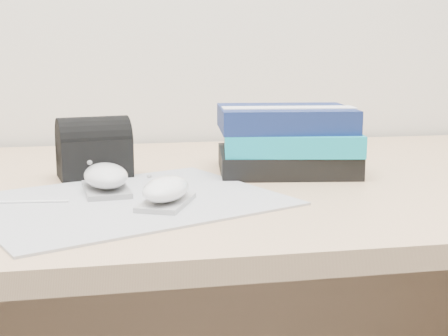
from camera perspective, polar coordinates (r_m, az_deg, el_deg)
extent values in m
cube|color=tan|center=(1.04, 2.19, -1.56)|extent=(1.60, 0.80, 0.03)
cube|color=tan|center=(1.51, -1.20, -12.08)|extent=(1.52, 0.03, 0.35)
cube|color=gray|center=(0.88, -8.83, -2.99)|extent=(0.49, 0.44, 0.00)
cube|color=gray|center=(0.93, -10.72, -1.92)|extent=(0.07, 0.12, 0.01)
ellipsoid|color=silver|center=(0.92, -10.76, -0.68)|extent=(0.07, 0.12, 0.03)
ellipsoid|color=gray|center=(0.92, -12.18, 0.49)|extent=(0.01, 0.01, 0.01)
cube|color=#A3A3A6|center=(0.84, -5.31, -3.14)|extent=(0.09, 0.12, 0.01)
ellipsoid|color=white|center=(0.84, -5.33, -1.91)|extent=(0.09, 0.12, 0.03)
ellipsoid|color=gray|center=(0.83, -6.86, -0.75)|extent=(0.01, 0.01, 0.01)
cube|color=black|center=(1.08, 5.70, 0.65)|extent=(0.25, 0.21, 0.04)
cube|color=#109DB6|center=(1.07, 6.05, 2.53)|extent=(0.25, 0.21, 0.04)
cube|color=navy|center=(1.07, 5.57, 4.54)|extent=(0.24, 0.20, 0.04)
cube|color=white|center=(1.05, 5.94, 5.51)|extent=(0.23, 0.07, 0.00)
cube|color=black|center=(1.05, -11.78, 0.93)|extent=(0.13, 0.10, 0.07)
cylinder|color=black|center=(1.04, -11.84, 2.47)|extent=(0.13, 0.10, 0.08)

